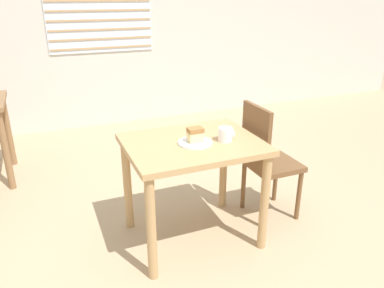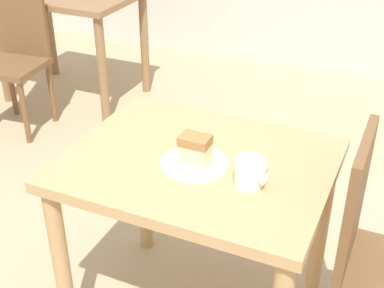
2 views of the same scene
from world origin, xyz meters
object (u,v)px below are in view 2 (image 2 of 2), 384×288
object	(u,v)px
dining_table_far	(69,11)
coffee_mug	(250,172)
cake_slice	(195,149)
chair_far_corner	(17,54)
plate	(195,163)
chair_near_window	(378,259)
dining_table_near	(198,191)

from	to	relation	value
dining_table_far	coffee_mug	xyz separation A→B (m)	(1.88, -1.66, 0.15)
dining_table_far	cake_slice	xyz separation A→B (m)	(1.67, -1.62, 0.17)
chair_far_corner	coffee_mug	xyz separation A→B (m)	(1.94, -1.15, 0.30)
coffee_mug	plate	bearing A→B (deg)	169.79
chair_near_window	plate	bearing A→B (deg)	97.80
plate	chair_far_corner	bearing A→B (deg)	147.31
dining_table_far	plate	xyz separation A→B (m)	(1.67, -1.62, 0.11)
plate	dining_table_near	bearing A→B (deg)	92.36
plate	cake_slice	size ratio (longest dim) A/B	2.30
dining_table_near	chair_far_corner	size ratio (longest dim) A/B	0.97
coffee_mug	dining_table_near	bearing A→B (deg)	160.91
chair_far_corner	plate	distance (m)	2.07
dining_table_far	cake_slice	bearing A→B (deg)	-44.12
chair_far_corner	dining_table_near	bearing A→B (deg)	-37.25
dining_table_near	cake_slice	world-z (taller)	cake_slice
cake_slice	coffee_mug	xyz separation A→B (m)	(0.20, -0.04, -0.01)
plate	dining_table_far	bearing A→B (deg)	135.85
dining_table_far	chair_far_corner	size ratio (longest dim) A/B	1.03
chair_near_window	cake_slice	bearing A→B (deg)	97.80
dining_table_far	cake_slice	size ratio (longest dim) A/B	9.55
chair_near_window	plate	distance (m)	0.68
chair_far_corner	coffee_mug	distance (m)	2.27
chair_near_window	coffee_mug	distance (m)	0.53
dining_table_near	coffee_mug	bearing A→B (deg)	-19.09
dining_table_near	plate	size ratio (longest dim) A/B	3.91
cake_slice	dining_table_far	bearing A→B (deg)	135.88
plate	cake_slice	xyz separation A→B (m)	(0.00, 0.00, 0.05)
plate	coffee_mug	distance (m)	0.21
chair_far_corner	cake_slice	distance (m)	2.08
chair_near_window	chair_far_corner	bearing A→B (deg)	66.47
chair_near_window	cake_slice	size ratio (longest dim) A/B	9.28
chair_near_window	chair_far_corner	distance (m)	2.57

